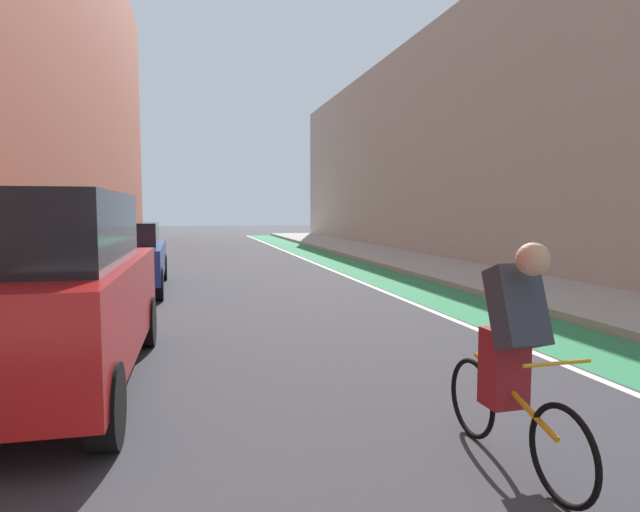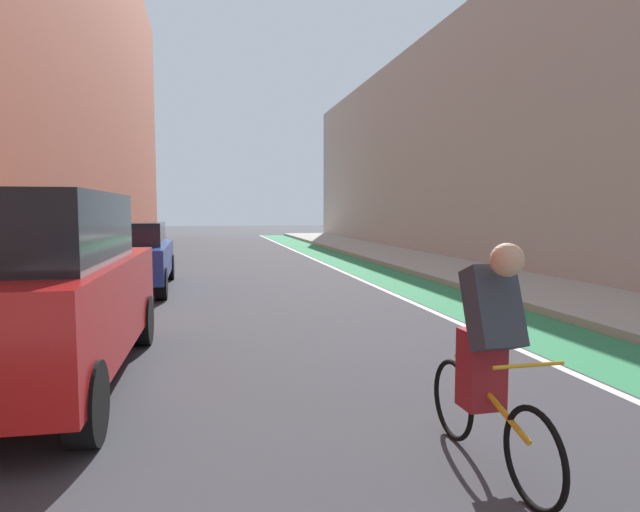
# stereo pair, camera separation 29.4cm
# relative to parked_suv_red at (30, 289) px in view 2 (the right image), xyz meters

# --- Properties ---
(ground_plane) EXTENTS (97.79, 97.79, 0.00)m
(ground_plane) POSITION_rel_parked_suv_red_xyz_m (3.17, 8.79, -1.02)
(ground_plane) COLOR #38383D
(bike_lane_paint) EXTENTS (1.60, 44.45, 0.00)m
(bike_lane_paint) POSITION_rel_parked_suv_red_xyz_m (6.60, 10.79, -1.02)
(bike_lane_paint) COLOR #2D8451
(bike_lane_paint) RESTS_ON ground
(lane_divider_stripe) EXTENTS (0.12, 44.45, 0.00)m
(lane_divider_stripe) POSITION_rel_parked_suv_red_xyz_m (5.70, 10.79, -1.01)
(lane_divider_stripe) COLOR white
(lane_divider_stripe) RESTS_ON ground
(sidewalk_right) EXTENTS (2.93, 44.45, 0.14)m
(sidewalk_right) POSITION_rel_parked_suv_red_xyz_m (8.86, 10.79, -0.95)
(sidewalk_right) COLOR #A8A59E
(sidewalk_right) RESTS_ON ground
(building_facade_left) EXTENTS (3.00, 44.45, 13.63)m
(building_facade_left) POSITION_rel_parked_suv_red_xyz_m (-2.85, 10.79, 5.80)
(building_facade_left) COLOR #9E4C38
(building_facade_left) RESTS_ON ground
(building_facade_right) EXTENTS (2.40, 40.45, 8.66)m
(building_facade_right) POSITION_rel_parked_suv_red_xyz_m (11.53, 12.79, 3.32)
(building_facade_right) COLOR #B2ADA3
(building_facade_right) RESTS_ON ground
(parked_suv_red) EXTENTS (2.03, 4.35, 1.98)m
(parked_suv_red) POSITION_rel_parked_suv_red_xyz_m (0.00, 0.00, 0.00)
(parked_suv_red) COLOR red
(parked_suv_red) RESTS_ON ground
(parked_sedan_blue) EXTENTS (1.97, 4.43, 1.53)m
(parked_sedan_blue) POSITION_rel_parked_suv_red_xyz_m (0.00, 7.01, -0.23)
(parked_sedan_blue) COLOR navy
(parked_sedan_blue) RESTS_ON ground
(cyclist_mid) EXTENTS (0.48, 1.68, 1.59)m
(cyclist_mid) POSITION_rel_parked_suv_red_xyz_m (3.62, -2.54, -0.21)
(cyclist_mid) COLOR black
(cyclist_mid) RESTS_ON ground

